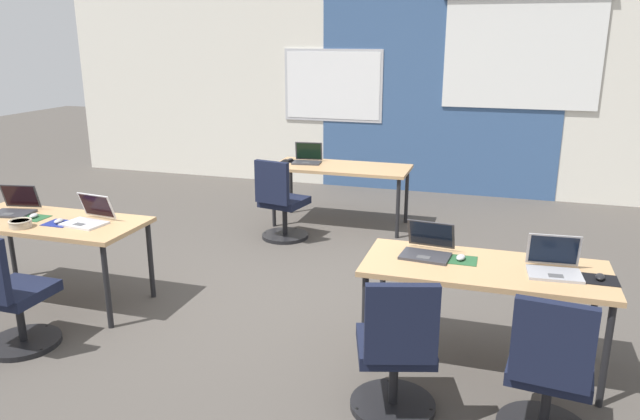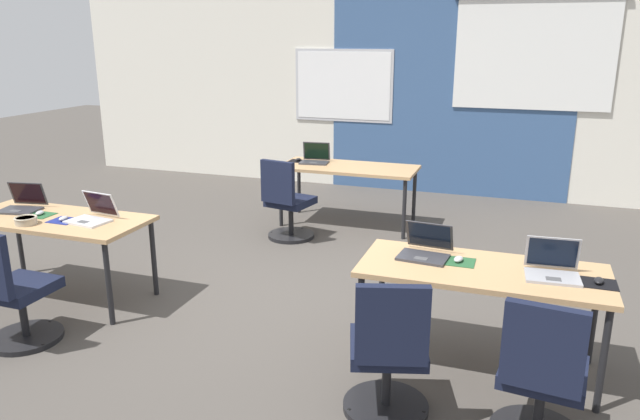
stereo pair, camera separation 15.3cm
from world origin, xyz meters
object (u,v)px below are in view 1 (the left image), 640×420
laptop_far_left (307,158)px  laptop_near_right_end (554,265)px  chair_far_left (281,207)px  snack_bowl (20,223)px  desk_far_center (341,171)px  mouse_far_left (290,160)px  laptop_near_left_inner (89,217)px  desk_near_right (484,275)px  mouse_near_right_end (600,277)px  mouse_near_right_inner (461,257)px  chair_near_right_inner (396,359)px  desk_near_left (50,227)px  laptop_near_right_inner (427,248)px  chair_near_right_end (548,381)px  chair_near_left_inner (10,302)px  mouse_near_left_inner (59,221)px  laptop_near_left_end (15,207)px  mouse_near_left_end (34,216)px

laptop_far_left → laptop_near_right_end: bearing=-54.4°
chair_far_left → snack_bowl: (-1.34, -2.30, 0.38)m
desk_far_center → snack_bowl: bearing=-121.1°
mouse_far_left → laptop_near_left_inner: size_ratio=0.29×
desk_near_right → mouse_near_right_end: mouse_near_right_end is taller
chair_far_left → mouse_near_right_inner: chair_far_left is taller
laptop_far_left → chair_far_left: laptop_far_left is taller
desk_far_center → mouse_near_right_inner: 3.16m
chair_near_right_inner → desk_near_left: bearing=-30.5°
mouse_far_left → laptop_near_right_inner: 3.43m
desk_near_right → laptop_near_right_inner: size_ratio=4.45×
laptop_near_right_end → chair_near_right_end: bearing=-96.7°
chair_far_left → chair_near_left_inner: 3.03m
desk_near_left → laptop_near_right_inner: 3.11m
mouse_near_left_inner → snack_bowl: snack_bowl is taller
laptop_near_left_inner → chair_near_left_inner: 0.92m
desk_near_left → laptop_far_left: 3.16m
chair_near_right_end → laptop_far_left: bearing=-47.8°
laptop_near_left_inner → mouse_near_right_inner: laptop_near_left_inner is taller
laptop_near_right_inner → mouse_near_right_inner: size_ratio=3.32×
desk_near_right → mouse_near_right_end: 0.70m
laptop_near_left_end → mouse_near_right_inner: size_ratio=3.48×
desk_near_left → mouse_near_left_inner: mouse_near_left_inner is taller
mouse_far_left → laptop_near_left_inner: bearing=-104.1°
desk_near_right → laptop_near_right_end: size_ratio=4.59×
laptop_far_left → mouse_near_right_end: 4.09m
desk_far_center → laptop_far_left: size_ratio=4.45×
chair_near_left_inner → snack_bowl: size_ratio=5.18×
mouse_near_right_end → snack_bowl: 4.27m
mouse_near_left_end → laptop_near_right_end: bearing=-0.1°
laptop_near_right_end → laptop_near_left_inner: (-3.55, 0.02, -0.00)m
chair_near_right_end → snack_bowl: size_ratio=5.18×
desk_near_left → desk_near_right: same height
chair_far_left → desk_near_right: bearing=148.4°
mouse_near_right_end → mouse_near_right_inner: bearing=173.8°
mouse_far_left → mouse_near_left_inner: (-0.94, -2.93, 0.00)m
mouse_near_left_end → mouse_near_left_inner: 0.31m
mouse_near_left_end → chair_near_right_inner: size_ratio=0.12×
desk_near_right → laptop_near_right_end: bearing=1.3°
chair_near_left_inner → chair_near_right_inner: bearing=-178.8°
desk_near_left → snack_bowl: (-0.07, -0.23, 0.10)m
laptop_near_left_end → mouse_near_left_inner: bearing=-24.4°
chair_near_right_end → laptop_near_left_inner: laptop_near_left_inner is taller
chair_near_left_inner → desk_far_center: bearing=-111.5°
laptop_near_left_end → chair_near_right_inner: size_ratio=0.41×
desk_far_center → laptop_near_left_end: bearing=-128.9°
chair_near_left_inner → mouse_near_right_inner: size_ratio=8.49×
laptop_far_left → laptop_near_left_inner: size_ratio=0.98×
laptop_far_left → laptop_near_right_inner: 3.30m
desk_near_right → snack_bowl: bearing=-176.4°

